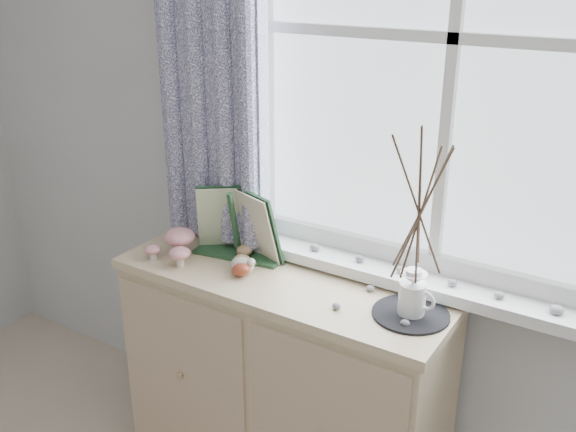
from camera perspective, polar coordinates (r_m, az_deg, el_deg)
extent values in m
cube|color=silver|center=(2.18, 6.42, 6.81)|extent=(4.00, 0.04, 2.60)
cube|color=silver|center=(2.00, 14.78, 15.11)|extent=(1.30, 0.01, 1.40)
cube|color=white|center=(2.16, 12.19, -5.75)|extent=(1.45, 0.16, 0.04)
cube|color=#0B0932|center=(2.29, -7.01, 17.03)|extent=(0.44, 0.06, 1.61)
cube|color=#D0AF91|center=(2.45, -0.37, -14.60)|extent=(1.17, 0.43, 0.81)
cube|color=#D0AF91|center=(2.22, -0.40, -5.75)|extent=(1.20, 0.45, 0.03)
cube|color=#CFAB8F|center=(2.45, -9.24, -14.83)|extent=(0.55, 0.01, 0.75)
cylinder|color=silver|center=(2.38, -9.56, -2.66)|extent=(0.03, 0.03, 0.07)
ellipsoid|color=#AF0510|center=(2.36, -9.62, -1.82)|extent=(0.11, 0.11, 0.06)
cylinder|color=silver|center=(2.30, -9.57, -3.86)|extent=(0.03, 0.03, 0.05)
ellipsoid|color=#AF0510|center=(2.29, -9.61, -3.27)|extent=(0.08, 0.08, 0.04)
cylinder|color=silver|center=(2.37, -11.90, -3.37)|extent=(0.03, 0.03, 0.04)
ellipsoid|color=#AF0510|center=(2.36, -11.94, -2.93)|extent=(0.06, 0.06, 0.03)
ellipsoid|color=tan|center=(2.26, -4.12, -3.95)|extent=(0.06, 0.04, 0.07)
ellipsoid|color=tan|center=(2.34, -3.90, -3.09)|extent=(0.06, 0.04, 0.07)
ellipsoid|color=#953720|center=(2.20, -4.21, -4.77)|extent=(0.06, 0.04, 0.07)
cylinder|color=black|center=(2.02, 10.85, -8.55)|extent=(0.24, 0.24, 0.01)
cylinder|color=white|center=(1.99, 10.96, -7.20)|extent=(0.10, 0.10, 0.10)
cone|color=white|center=(1.96, 11.10, -5.49)|extent=(0.08, 0.08, 0.04)
cylinder|color=white|center=(1.95, 11.14, -5.02)|extent=(0.05, 0.05, 0.02)
torus|color=white|center=(1.97, 12.21, -7.39)|extent=(0.06, 0.03, 0.06)
ellipsoid|color=#969698|center=(2.02, 4.33, -7.99)|extent=(0.03, 0.03, 0.02)
ellipsoid|color=#969698|center=(2.13, 7.34, -6.42)|extent=(0.03, 0.03, 0.02)
ellipsoid|color=#969698|center=(1.96, 10.37, -9.36)|extent=(0.03, 0.03, 0.02)
ellipsoid|color=#969698|center=(2.21, 4.96, -5.24)|extent=(0.03, 0.03, 0.02)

